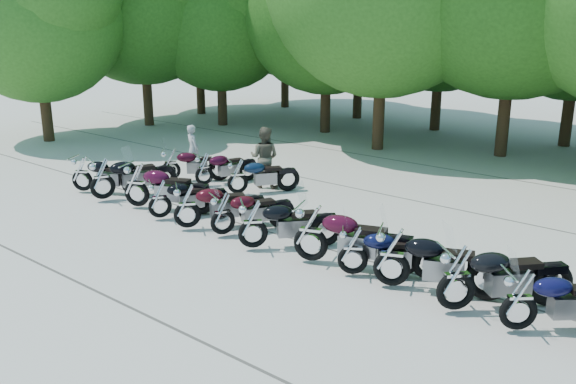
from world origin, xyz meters
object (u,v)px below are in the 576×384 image
Objects in this scene: motorcycle_6 at (253,223)px; rider_1 at (264,157)px; motorcycle_9 at (392,255)px; motorcycle_15 at (238,175)px; motorcycle_8 at (353,249)px; rider_0 at (193,149)px; motorcycle_0 at (82,172)px; motorcycle_4 at (187,205)px; motorcycle_13 at (171,163)px; motorcycle_7 at (311,231)px; motorcycle_14 at (204,168)px; motorcycle_3 at (160,198)px; motorcycle_11 at (520,298)px; motorcycle_1 at (102,177)px; motorcycle_10 at (457,276)px; motorcycle_2 at (136,183)px; motorcycle_5 at (223,213)px.

rider_1 reaches higher than motorcycle_6.
motorcycle_9 is 7.08m from motorcycle_15.
motorcycle_8 is 1.31× the size of rider_0.
motorcycle_6 is (6.87, -0.17, 0.03)m from motorcycle_0.
motorcycle_13 is at bearing 2.57° from motorcycle_4.
motorcycle_7 is 1.25× the size of motorcycle_14.
motorcycle_3 reaches higher than motorcycle_14.
motorcycle_7 is 6.64m from motorcycle_14.
motorcycle_1 is at bearing 47.72° from motorcycle_11.
motorcycle_10 is 10.87m from motorcycle_13.
motorcycle_2 is 7.73m from motorcycle_9.
rider_0 is at bearing -29.58° from motorcycle_13.
motorcycle_9 is at bearing -114.07° from motorcycle_2.
rider_0 is (-0.29, 1.18, 0.21)m from motorcycle_13.
motorcycle_8 is (2.46, 0.21, -0.06)m from motorcycle_6.
motorcycle_10 is at bearing 130.45° from rider_1.
motorcycle_7 is (2.55, 0.02, 0.13)m from motorcycle_5.
motorcycle_14 is at bearing 46.07° from motorcycle_7.
motorcycle_13 is at bearing 16.49° from motorcycle_6.
motorcycle_11 is 12.51m from rider_0.
motorcycle_13 is at bearing 7.87° from motorcycle_2.
rider_1 is (2.47, 3.93, 0.23)m from motorcycle_1.
motorcycle_15 is (-7.91, 2.80, -0.10)m from motorcycle_10.
motorcycle_11 is 10.78m from motorcycle_14.
motorcycle_1 is 10.38m from motorcycle_10.
motorcycle_1 is 1.11× the size of motorcycle_11.
motorcycle_4 is (1.12, -0.08, 0.06)m from motorcycle_3.
motorcycle_6 is at bearing 42.11° from motorcycle_10.
motorcycle_2 is at bearing 30.93° from motorcycle_4.
motorcycle_14 is 1.84m from rider_1.
motorcycle_15 is at bearing -26.51° from motorcycle_5.
motorcycle_3 is at bearing 41.50° from motorcycle_10.
motorcycle_7 reaches higher than motorcycle_0.
motorcycle_10 is at bearing 47.51° from motorcycle_11.
rider_0 is (-1.77, 3.58, 0.09)m from motorcycle_2.
motorcycle_1 reaches higher than motorcycle_9.
rider_0 reaches higher than motorcycle_14.
motorcycle_0 is 2.65m from motorcycle_13.
rider_0 reaches higher than motorcycle_4.
motorcycle_6 is (2.09, 0.04, 0.00)m from motorcycle_4.
motorcycle_4 is 0.92× the size of motorcycle_10.
motorcycle_0 is 0.96× the size of motorcycle_6.
motorcycle_2 is 1.19× the size of motorcycle_5.
motorcycle_1 is 3.78m from rider_0.
motorcycle_4 is at bearing 145.22° from motorcycle_15.
motorcycle_6 reaches higher than motorcycle_8.
motorcycle_2 reaches higher than motorcycle_9.
motorcycle_9 is (10.20, 0.04, 0.06)m from motorcycle_0.
motorcycle_2 is 2.33m from motorcycle_4.
motorcycle_0 is 1.07× the size of motorcycle_3.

